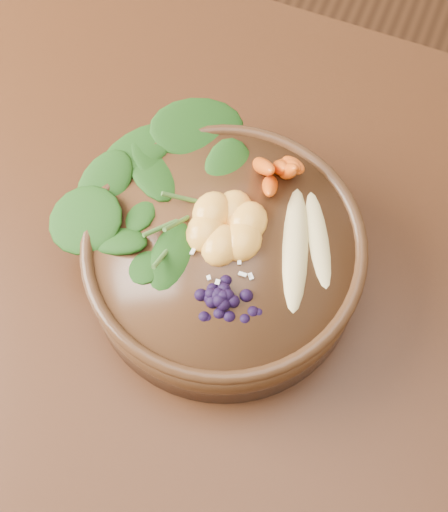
{
  "coord_description": "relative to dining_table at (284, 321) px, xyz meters",
  "views": [
    {
      "loc": [
        0.05,
        -0.34,
        1.57
      ],
      "look_at": [
        -0.09,
        -0.01,
        0.8
      ],
      "focal_mm": 50.0,
      "sensor_mm": 36.0,
      "label": 1
    }
  ],
  "objects": [
    {
      "name": "stoneware_bowl",
      "position": [
        -0.09,
        -0.01,
        0.14
      ],
      "size": [
        0.42,
        0.42,
        0.09
      ],
      "primitive_type": "cylinder",
      "rotation": [
        0.0,
        0.0,
        0.33
      ],
      "color": "#452B1A",
      "rests_on": "dining_table"
    },
    {
      "name": "kale_heap",
      "position": [
        -0.16,
        0.04,
        0.21
      ],
      "size": [
        0.27,
        0.25,
        0.05
      ],
      "primitive_type": null,
      "rotation": [
        0.0,
        0.0,
        0.33
      ],
      "color": "#204D15",
      "rests_on": "stoneware_bowl"
    },
    {
      "name": "carrot_cluster",
      "position": [
        -0.06,
        0.1,
        0.23
      ],
      "size": [
        0.09,
        0.09,
        0.09
      ],
      "primitive_type": null,
      "rotation": [
        0.0,
        0.0,
        0.33
      ],
      "color": "#EC5A17",
      "rests_on": "stoneware_bowl"
    },
    {
      "name": "coconut_flakes",
      "position": [
        -0.08,
        -0.03,
        0.19
      ],
      "size": [
        0.12,
        0.11,
        0.01
      ],
      "primitive_type": null,
      "rotation": [
        0.0,
        0.0,
        0.33
      ],
      "color": "white",
      "rests_on": "stoneware_bowl"
    },
    {
      "name": "mandarin_cluster",
      "position": [
        -0.09,
        0.01,
        0.2
      ],
      "size": [
        0.12,
        0.13,
        0.04
      ],
      "primitive_type": null,
      "rotation": [
        0.0,
        0.0,
        0.33
      ],
      "color": "#FFAC3B",
      "rests_on": "stoneware_bowl"
    },
    {
      "name": "dining_table",
      "position": [
        0.0,
        0.0,
        0.0
      ],
      "size": [
        1.6,
        0.9,
        0.75
      ],
      "color": "#331C0C",
      "rests_on": "ground"
    },
    {
      "name": "blueberry_pile",
      "position": [
        -0.06,
        -0.07,
        0.2
      ],
      "size": [
        0.18,
        0.16,
        0.05
      ],
      "primitive_type": null,
      "rotation": [
        0.0,
        0.0,
        0.33
      ],
      "color": "black",
      "rests_on": "stoneware_bowl"
    },
    {
      "name": "banana_halves",
      "position": [
        0.0,
        0.03,
        0.2
      ],
      "size": [
        0.11,
        0.19,
        0.03
      ],
      "rotation": [
        0.0,
        0.0,
        0.33
      ],
      "color": "#E0CC84",
      "rests_on": "stoneware_bowl"
    },
    {
      "name": "ground",
      "position": [
        0.0,
        0.0,
        -0.66
      ],
      "size": [
        4.0,
        4.0,
        0.0
      ],
      "primitive_type": "plane",
      "color": "#381E0F",
      "rests_on": "ground"
    }
  ]
}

